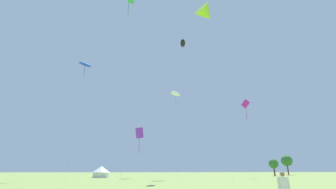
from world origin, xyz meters
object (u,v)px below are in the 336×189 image
Objects in this scene: kite_white_parafoil at (176,94)px; tree_distant_left at (287,161)px; festival_tent_left at (101,171)px; kite_black_parafoil at (183,43)px; tree_distant_right at (273,164)px; kite_magenta_diamond at (246,105)px; kite_blue_parafoil at (85,65)px; kite_purple_box at (139,133)px; kite_lime_delta at (206,14)px.

tree_distant_left is (45.77, 33.70, -13.99)m from kite_white_parafoil.
tree_distant_left reaches higher than festival_tent_left.
kite_black_parafoil is 50.53m from tree_distant_right.
kite_magenta_diamond is 22.75m from kite_white_parafoil.
kite_purple_box is at bearing 30.10° from kite_blue_parafoil.
festival_tent_left is at bearing 153.24° from kite_white_parafoil.
kite_white_parafoil is at bearing 98.09° from kite_lime_delta.
kite_purple_box is at bearing -158.77° from tree_distant_right.
kite_purple_box reaches higher than festival_tent_left.
tree_distant_right is at bearing 52.95° from kite_lime_delta.
kite_magenta_diamond is at bearing -135.14° from tree_distant_right.
kite_blue_parafoil is 1.30× the size of kite_white_parafoil.
kite_lime_delta is 21.43m from kite_white_parafoil.
kite_magenta_diamond is at bearing 6.68° from kite_purple_box.
kite_lime_delta reaches higher than kite_blue_parafoil.
festival_tent_left is (-8.99, 3.31, -8.96)m from kite_purple_box.
tree_distant_left is at bearing 21.60° from festival_tent_left.
kite_white_parafoil is at bearing -147.29° from tree_distant_right.
tree_distant_left is (44.93, 40.48, -23.70)m from kite_black_parafoil.
kite_white_parafoil is 0.67× the size of kite_black_parafoil.
kite_magenta_diamond is 0.71× the size of kite_black_parafoil.
tree_distant_left is (66.83, 35.67, -19.74)m from kite_blue_parafoil.
kite_blue_parafoil is 63.66m from tree_distant_right.
kite_blue_parafoil is 4.89× the size of tree_distant_right.
kite_blue_parafoil is 78.28m from tree_distant_left.
kite_magenta_diamond is 1.08× the size of kite_white_parafoil.
kite_white_parafoil reaches higher than tree_distant_right.
kite_purple_box is at bearing -152.39° from tree_distant_left.
kite_white_parafoil is 43.30m from tree_distant_right.
tree_distant_left is at bearing 27.61° from kite_purple_box.
kite_blue_parafoil is at bearing -156.61° from tree_distant_right.
kite_white_parafoil is (8.32, -5.41, 8.58)m from kite_purple_box.
festival_tent_left is at bearing -179.83° from kite_magenta_diamond.
kite_lime_delta is 2.47× the size of kite_purple_box.
kite_magenta_diamond is 43.73m from kite_blue_parafoil.
kite_magenta_diamond reaches higher than kite_purple_box.
tree_distant_left is at bearing 42.02° from kite_black_parafoil.
kite_black_parafoil reaches higher than festival_tent_left.
kite_white_parafoil is 4.72× the size of festival_tent_left.
kite_blue_parafoil reaches higher than kite_purple_box.
kite_magenta_diamond is at bearing 57.38° from kite_lime_delta.
festival_tent_left is at bearing 125.38° from kite_lime_delta.
kite_magenta_diamond is 24.19m from tree_distant_right.
festival_tent_left is at bearing -165.65° from tree_distant_right.
tree_distant_right is (-11.71, -11.83, -1.39)m from tree_distant_left.
tree_distant_left is (42.99, 53.26, -22.27)m from kite_lime_delta.
kite_lime_delta reaches higher than festival_tent_left.
kite_blue_parafoil is at bearing -109.29° from festival_tent_left.
tree_distant_left is 16.70m from tree_distant_right.
kite_lime_delta is 43.26m from festival_tent_left.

